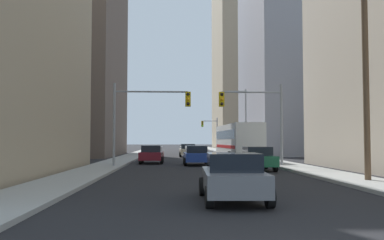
{
  "coord_description": "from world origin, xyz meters",
  "views": [
    {
      "loc": [
        -1.8,
        -5.66,
        1.91
      ],
      "look_at": [
        0.0,
        34.01,
        3.9
      ],
      "focal_mm": 38.53,
      "sensor_mm": 36.0,
      "label": 1
    }
  ],
  "objects_px": {
    "sedan_maroon": "(152,154)",
    "traffic_signal_far_right": "(210,129)",
    "sedan_blue": "(196,155)",
    "traffic_signal_near_left": "(148,110)",
    "city_bus": "(238,140)",
    "sedan_green": "(257,158)",
    "sedan_grey": "(233,177)",
    "sedan_beige": "(188,150)",
    "traffic_signal_near_right": "(254,110)"
  },
  "relations": [
    {
      "from": "sedan_grey",
      "to": "sedan_green",
      "type": "distance_m",
      "value": 13.9
    },
    {
      "from": "city_bus",
      "to": "sedan_green",
      "type": "distance_m",
      "value": 12.35
    },
    {
      "from": "sedan_grey",
      "to": "traffic_signal_near_left",
      "type": "xyz_separation_m",
      "value": [
        -3.66,
        16.31,
        3.35
      ]
    },
    {
      "from": "sedan_blue",
      "to": "traffic_signal_far_right",
      "type": "height_order",
      "value": "traffic_signal_far_right"
    },
    {
      "from": "sedan_beige",
      "to": "traffic_signal_near_right",
      "type": "relative_size",
      "value": 0.71
    },
    {
      "from": "city_bus",
      "to": "traffic_signal_near_left",
      "type": "height_order",
      "value": "traffic_signal_near_left"
    },
    {
      "from": "sedan_blue",
      "to": "traffic_signal_near_left",
      "type": "distance_m",
      "value": 5.64
    },
    {
      "from": "city_bus",
      "to": "sedan_beige",
      "type": "relative_size",
      "value": 2.73
    },
    {
      "from": "traffic_signal_far_right",
      "to": "sedan_blue",
      "type": "bearing_deg",
      "value": -96.73
    },
    {
      "from": "sedan_grey",
      "to": "sedan_beige",
      "type": "height_order",
      "value": "same"
    },
    {
      "from": "traffic_signal_near_left",
      "to": "traffic_signal_far_right",
      "type": "height_order",
      "value": "same"
    },
    {
      "from": "sedan_beige",
      "to": "traffic_signal_near_right",
      "type": "distance_m",
      "value": 19.94
    },
    {
      "from": "sedan_blue",
      "to": "traffic_signal_near_right",
      "type": "bearing_deg",
      "value": -35.2
    },
    {
      "from": "traffic_signal_near_left",
      "to": "sedan_blue",
      "type": "bearing_deg",
      "value": 38.61
    },
    {
      "from": "sedan_green",
      "to": "city_bus",
      "type": "bearing_deg",
      "value": 86.82
    },
    {
      "from": "sedan_blue",
      "to": "traffic_signal_far_right",
      "type": "distance_m",
      "value": 41.15
    },
    {
      "from": "sedan_green",
      "to": "traffic_signal_near_right",
      "type": "height_order",
      "value": "traffic_signal_near_right"
    },
    {
      "from": "traffic_signal_near_right",
      "to": "traffic_signal_far_right",
      "type": "bearing_deg",
      "value": 88.97
    },
    {
      "from": "city_bus",
      "to": "sedan_beige",
      "type": "height_order",
      "value": "city_bus"
    },
    {
      "from": "city_bus",
      "to": "sedan_blue",
      "type": "height_order",
      "value": "city_bus"
    },
    {
      "from": "sedan_beige",
      "to": "traffic_signal_near_left",
      "type": "bearing_deg",
      "value": -100.18
    },
    {
      "from": "traffic_signal_near_right",
      "to": "city_bus",
      "type": "bearing_deg",
      "value": 88.25
    },
    {
      "from": "sedan_beige",
      "to": "sedan_blue",
      "type": "bearing_deg",
      "value": -89.67
    },
    {
      "from": "city_bus",
      "to": "sedan_maroon",
      "type": "relative_size",
      "value": 2.72
    },
    {
      "from": "sedan_maroon",
      "to": "traffic_signal_far_right",
      "type": "distance_m",
      "value": 39.12
    },
    {
      "from": "city_bus",
      "to": "sedan_blue",
      "type": "distance_m",
      "value": 7.95
    },
    {
      "from": "sedan_blue",
      "to": "sedan_green",
      "type": "bearing_deg",
      "value": -57.53
    },
    {
      "from": "sedan_maroon",
      "to": "traffic_signal_far_right",
      "type": "relative_size",
      "value": 0.71
    },
    {
      "from": "city_bus",
      "to": "sedan_grey",
      "type": "distance_m",
      "value": 26.09
    },
    {
      "from": "sedan_beige",
      "to": "traffic_signal_near_left",
      "type": "height_order",
      "value": "traffic_signal_near_left"
    },
    {
      "from": "sedan_blue",
      "to": "traffic_signal_near_right",
      "type": "height_order",
      "value": "traffic_signal_near_right"
    },
    {
      "from": "sedan_grey",
      "to": "sedan_maroon",
      "type": "distance_m",
      "value": 22.12
    },
    {
      "from": "sedan_green",
      "to": "sedan_maroon",
      "type": "distance_m",
      "value": 11.04
    },
    {
      "from": "sedan_maroon",
      "to": "traffic_signal_near_left",
      "type": "distance_m",
      "value": 6.44
    },
    {
      "from": "traffic_signal_far_right",
      "to": "sedan_maroon",
      "type": "bearing_deg",
      "value": -102.43
    },
    {
      "from": "sedan_beige",
      "to": "traffic_signal_far_right",
      "type": "xyz_separation_m",
      "value": [
        4.9,
        24.34,
        3.23
      ]
    },
    {
      "from": "traffic_signal_near_right",
      "to": "sedan_green",
      "type": "bearing_deg",
      "value": -97.84
    },
    {
      "from": "sedan_maroon",
      "to": "traffic_signal_near_left",
      "type": "bearing_deg",
      "value": -89.65
    },
    {
      "from": "sedan_maroon",
      "to": "traffic_signal_far_right",
      "type": "height_order",
      "value": "traffic_signal_far_right"
    },
    {
      "from": "city_bus",
      "to": "traffic_signal_far_right",
      "type": "bearing_deg",
      "value": 89.16
    },
    {
      "from": "city_bus",
      "to": "sedan_maroon",
      "type": "bearing_deg",
      "value": -153.65
    },
    {
      "from": "sedan_grey",
      "to": "traffic_signal_far_right",
      "type": "relative_size",
      "value": 0.71
    },
    {
      "from": "sedan_grey",
      "to": "traffic_signal_far_right",
      "type": "distance_m",
      "value": 60.15
    },
    {
      "from": "city_bus",
      "to": "sedan_green",
      "type": "relative_size",
      "value": 2.73
    },
    {
      "from": "sedan_blue",
      "to": "traffic_signal_far_right",
      "type": "xyz_separation_m",
      "value": [
        4.81,
        40.74,
        3.23
      ]
    },
    {
      "from": "city_bus",
      "to": "sedan_green",
      "type": "height_order",
      "value": "city_bus"
    },
    {
      "from": "sedan_green",
      "to": "sedan_blue",
      "type": "xyz_separation_m",
      "value": [
        -3.63,
        5.7,
        0.0
      ]
    },
    {
      "from": "traffic_signal_near_right",
      "to": "traffic_signal_far_right",
      "type": "height_order",
      "value": "same"
    },
    {
      "from": "city_bus",
      "to": "sedan_beige",
      "type": "distance_m",
      "value": 10.82
    },
    {
      "from": "traffic_signal_near_left",
      "to": "traffic_signal_near_right",
      "type": "distance_m",
      "value": 7.57
    }
  ]
}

